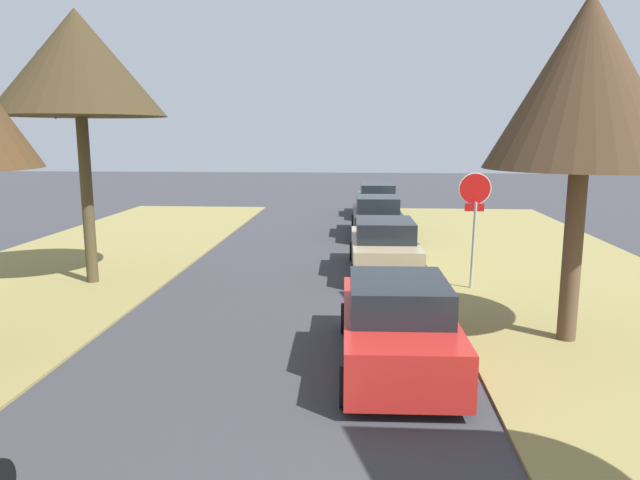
% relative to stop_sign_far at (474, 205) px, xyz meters
% --- Properties ---
extents(stop_sign_far, '(0.81, 0.32, 2.97)m').
position_rel_stop_sign_far_xyz_m(stop_sign_far, '(0.00, 0.00, 0.00)').
color(stop_sign_far, '#9EA0A5').
rests_on(stop_sign_far, grass_verge_right).
extents(street_tree_right_mid_a, '(3.49, 3.49, 6.41)m').
position_rel_stop_sign_far_xyz_m(street_tree_right_mid_a, '(1.14, -3.78, 2.67)').
color(street_tree_right_mid_a, brown).
rests_on(street_tree_right_mid_a, grass_verge_right).
extents(street_tree_left_mid_b, '(4.31, 4.31, 7.01)m').
position_rel_stop_sign_far_xyz_m(street_tree_left_mid_b, '(-10.04, -0.07, 3.51)').
color(street_tree_left_mid_b, '#473C25').
rests_on(street_tree_left_mid_b, grass_verge_left).
extents(parked_sedan_red, '(2.05, 4.45, 1.57)m').
position_rel_stop_sign_far_xyz_m(parked_sedan_red, '(-2.21, -5.22, -1.47)').
color(parked_sedan_red, red).
rests_on(parked_sedan_red, ground).
extents(parked_sedan_tan, '(2.05, 4.45, 1.57)m').
position_rel_stop_sign_far_xyz_m(parked_sedan_tan, '(-2.18, 1.70, -1.47)').
color(parked_sedan_tan, tan).
rests_on(parked_sedan_tan, ground).
extents(parked_sedan_black, '(2.05, 4.45, 1.57)m').
position_rel_stop_sign_far_xyz_m(parked_sedan_black, '(-2.23, 8.02, -1.47)').
color(parked_sedan_black, black).
rests_on(parked_sedan_black, ground).
extents(parked_sedan_green, '(2.05, 4.45, 1.57)m').
position_rel_stop_sign_far_xyz_m(parked_sedan_green, '(-2.08, 13.87, -1.47)').
color(parked_sedan_green, '#28663D').
rests_on(parked_sedan_green, ground).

